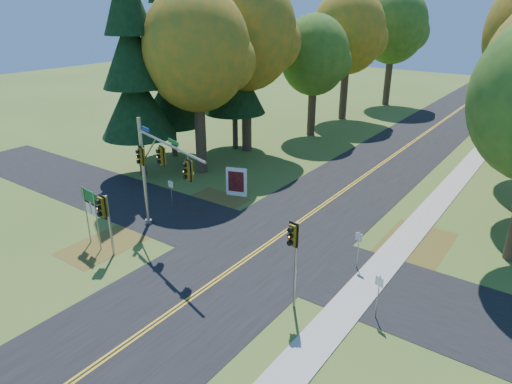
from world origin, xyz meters
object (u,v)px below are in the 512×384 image
Objects in this scene: east_signal_pole at (294,244)px; info_kiosk at (236,182)px; traffic_mast at (155,166)px; route_sign_cluster at (90,206)px.

info_kiosk is (-10.02, 8.88, -2.23)m from east_signal_pole.
traffic_mast is 10.11m from east_signal_pole.
info_kiosk is (1.98, 10.41, -1.41)m from route_sign_cluster.
info_kiosk is at bearing 146.63° from east_signal_pole.
route_sign_cluster is (-12.00, -1.53, -0.83)m from east_signal_pole.
info_kiosk is at bearing 86.72° from route_sign_cluster.
traffic_mast is 1.65× the size of east_signal_pole.
info_kiosk is (-0.08, 7.36, -3.29)m from traffic_mast.
route_sign_cluster reaches higher than info_kiosk.
traffic_mast is 8.06m from info_kiosk.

